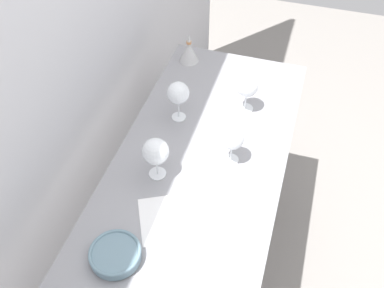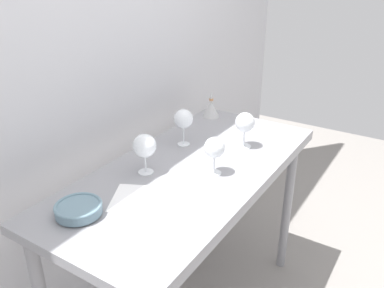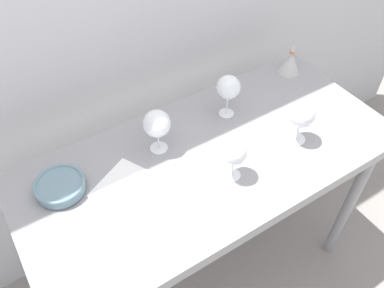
{
  "view_description": "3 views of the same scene",
  "coord_description": "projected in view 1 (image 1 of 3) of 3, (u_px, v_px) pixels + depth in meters",
  "views": [
    {
      "loc": [
        -1.11,
        -0.31,
        2.18
      ],
      "look_at": [
        -0.02,
        0.03,
        0.97
      ],
      "focal_mm": 40.88,
      "sensor_mm": 36.0,
      "label": 1
    },
    {
      "loc": [
        -1.29,
        -0.84,
        1.72
      ],
      "look_at": [
        0.08,
        0.03,
        0.97
      ],
      "focal_mm": 37.38,
      "sensor_mm": 36.0,
      "label": 2
    },
    {
      "loc": [
        -0.58,
        -0.79,
        1.98
      ],
      "look_at": [
        -0.07,
        0.0,
        1.0
      ],
      "focal_mm": 37.39,
      "sensor_mm": 36.0,
      "label": 3
    }
  ],
  "objects": [
    {
      "name": "ground_plane",
      "position": [
        198.0,
        266.0,
        2.37
      ],
      "size": [
        6.0,
        6.0,
        0.0
      ],
      "primitive_type": "plane",
      "color": "gray"
    },
    {
      "name": "back_wall",
      "position": [
        67.0,
        48.0,
        1.53
      ],
      "size": [
        3.8,
        0.04,
        2.6
      ],
      "primitive_type": "cube",
      "color": "silver",
      "rests_on": "ground_plane"
    },
    {
      "name": "steel_counter",
      "position": [
        201.0,
        172.0,
        1.79
      ],
      "size": [
        1.4,
        0.65,
        0.9
      ],
      "color": "gray",
      "rests_on": "ground_plane"
    },
    {
      "name": "wine_glass_near_center",
      "position": [
        233.0,
        139.0,
        1.61
      ],
      "size": [
        0.09,
        0.09,
        0.17
      ],
      "color": "white",
      "rests_on": "steel_counter"
    },
    {
      "name": "wine_glass_far_right",
      "position": [
        178.0,
        94.0,
        1.77
      ],
      "size": [
        0.09,
        0.09,
        0.18
      ],
      "color": "white",
      "rests_on": "steel_counter"
    },
    {
      "name": "wine_glass_near_right",
      "position": [
        247.0,
        87.0,
        1.81
      ],
      "size": [
        0.09,
        0.09,
        0.17
      ],
      "color": "white",
      "rests_on": "steel_counter"
    },
    {
      "name": "wine_glass_far_left",
      "position": [
        156.0,
        152.0,
        1.56
      ],
      "size": [
        0.1,
        0.1,
        0.18
      ],
      "color": "white",
      "rests_on": "steel_counter"
    },
    {
      "name": "tasting_sheet_upper",
      "position": [
        180.0,
        217.0,
        1.52
      ],
      "size": [
        0.3,
        0.33,
        0.0
      ],
      "primitive_type": "cube",
      "rotation": [
        0.0,
        0.0,
        0.47
      ],
      "color": "white",
      "rests_on": "steel_counter"
    },
    {
      "name": "tasting_bowl",
      "position": [
        115.0,
        254.0,
        1.39
      ],
      "size": [
        0.17,
        0.17,
        0.04
      ],
      "color": "beige",
      "rests_on": "steel_counter"
    },
    {
      "name": "decanter_funnel",
      "position": [
        189.0,
        52.0,
        2.11
      ],
      "size": [
        0.1,
        0.1,
        0.15
      ],
      "color": "#BBBBBB",
      "rests_on": "steel_counter"
    }
  ]
}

